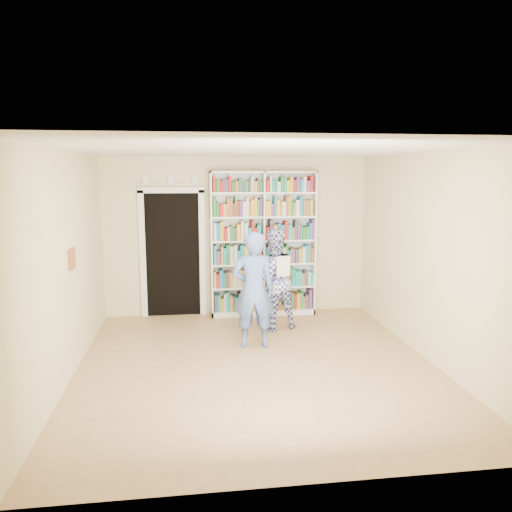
# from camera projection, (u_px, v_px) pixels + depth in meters

# --- Properties ---
(floor) EXTENTS (5.00, 5.00, 0.00)m
(floor) POSITION_uv_depth(u_px,v_px,m) (256.00, 365.00, 6.36)
(floor) COLOR #9B774B
(floor) RESTS_ON ground
(ceiling) EXTENTS (5.00, 5.00, 0.00)m
(ceiling) POSITION_uv_depth(u_px,v_px,m) (256.00, 150.00, 5.92)
(ceiling) COLOR white
(ceiling) RESTS_ON wall_back
(wall_back) EXTENTS (4.50, 0.00, 4.50)m
(wall_back) POSITION_uv_depth(u_px,v_px,m) (237.00, 236.00, 8.59)
(wall_back) COLOR beige
(wall_back) RESTS_ON floor
(wall_left) EXTENTS (0.00, 5.00, 5.00)m
(wall_left) POSITION_uv_depth(u_px,v_px,m) (67.00, 266.00, 5.85)
(wall_left) COLOR beige
(wall_left) RESTS_ON floor
(wall_right) EXTENTS (0.00, 5.00, 5.00)m
(wall_right) POSITION_uv_depth(u_px,v_px,m) (429.00, 257.00, 6.44)
(wall_right) COLOR beige
(wall_right) RESTS_ON floor
(bookshelf) EXTENTS (1.79, 0.34, 2.46)m
(bookshelf) POSITION_uv_depth(u_px,v_px,m) (263.00, 243.00, 8.51)
(bookshelf) COLOR white
(bookshelf) RESTS_ON floor
(doorway) EXTENTS (1.10, 0.08, 2.43)m
(doorway) POSITION_uv_depth(u_px,v_px,m) (173.00, 248.00, 8.45)
(doorway) COLOR black
(doorway) RESTS_ON floor
(wall_art) EXTENTS (0.03, 0.25, 0.25)m
(wall_art) POSITION_uv_depth(u_px,v_px,m) (72.00, 259.00, 6.04)
(wall_art) COLOR brown
(wall_art) RESTS_ON wall_left
(man_blue) EXTENTS (0.61, 0.42, 1.64)m
(man_blue) POSITION_uv_depth(u_px,v_px,m) (254.00, 290.00, 6.94)
(man_blue) COLOR #506EB2
(man_blue) RESTS_ON floor
(man_plaid) EXTENTS (0.91, 0.80, 1.59)m
(man_plaid) POSITION_uv_depth(u_px,v_px,m) (273.00, 279.00, 7.76)
(man_plaid) COLOR navy
(man_plaid) RESTS_ON floor
(paper_sheet) EXTENTS (0.22, 0.06, 0.31)m
(paper_sheet) POSITION_uv_depth(u_px,v_px,m) (283.00, 266.00, 7.49)
(paper_sheet) COLOR white
(paper_sheet) RESTS_ON man_plaid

